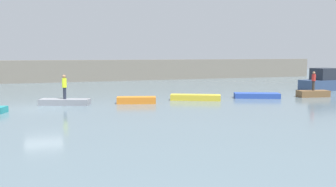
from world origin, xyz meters
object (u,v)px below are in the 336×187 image
object	(u,v)px
rowboat_yellow	(195,97)
rowboat_blue	(257,96)
motorboat	(325,82)
person_red_shirt	(314,80)
rowboat_grey	(65,102)
rowboat_orange	(136,100)
person_hiviz_shirt	(64,85)
rowboat_brown	(313,94)

from	to	relation	value
rowboat_yellow	rowboat_blue	xyz separation A→B (m)	(5.36, -0.29, -0.02)
rowboat_blue	rowboat_yellow	bearing A→B (deg)	-160.67
motorboat	person_red_shirt	world-z (taller)	motorboat
rowboat_grey	rowboat_blue	bearing A→B (deg)	18.29
rowboat_orange	person_hiviz_shirt	distance (m)	5.25
rowboat_orange	rowboat_blue	world-z (taller)	rowboat_orange
rowboat_brown	rowboat_orange	bearing A→B (deg)	-174.68
rowboat_brown	rowboat_blue	bearing A→B (deg)	179.22
rowboat_orange	rowboat_yellow	world-z (taller)	rowboat_orange
motorboat	rowboat_orange	distance (m)	20.61
rowboat_grey	person_hiviz_shirt	xyz separation A→B (m)	(0.00, 0.00, 1.19)
rowboat_yellow	person_hiviz_shirt	size ratio (longest dim) A/B	2.25
rowboat_blue	rowboat_orange	bearing A→B (deg)	-157.59
rowboat_yellow	person_hiviz_shirt	xyz separation A→B (m)	(-9.88, 0.58, 1.18)
person_red_shirt	rowboat_blue	bearing A→B (deg)	170.82
motorboat	rowboat_yellow	size ratio (longest dim) A/B	1.40
rowboat_orange	person_red_shirt	xyz separation A→B (m)	(15.18, -0.82, 1.18)
rowboat_brown	person_red_shirt	size ratio (longest dim) A/B	1.64
motorboat	rowboat_brown	size ratio (longest dim) A/B	2.08
person_hiviz_shirt	person_red_shirt	world-z (taller)	person_hiviz_shirt
rowboat_grey	person_red_shirt	world-z (taller)	person_red_shirt
motorboat	person_hiviz_shirt	xyz separation A→B (m)	(-25.35, -2.67, 0.58)
rowboat_brown	motorboat	bearing A→B (deg)	48.67
rowboat_blue	rowboat_grey	bearing A→B (deg)	-160.80
rowboat_brown	person_hiviz_shirt	bearing A→B (deg)	-176.34
rowboat_grey	rowboat_orange	bearing A→B (deg)	11.88
motorboat	rowboat_yellow	xyz separation A→B (m)	(-15.47, -3.24, -0.60)
rowboat_orange	rowboat_blue	distance (m)	10.20
rowboat_yellow	rowboat_brown	distance (m)	10.40
rowboat_orange	person_hiviz_shirt	size ratio (longest dim) A/B	1.64
motorboat	person_red_shirt	size ratio (longest dim) A/B	3.42
rowboat_orange	rowboat_brown	bearing A→B (deg)	11.93
motorboat	rowboat_orange	bearing A→B (deg)	-170.15
rowboat_orange	motorboat	bearing A→B (deg)	24.87
rowboat_yellow	person_hiviz_shirt	world-z (taller)	person_hiviz_shirt
rowboat_yellow	person_red_shirt	size ratio (longest dim) A/B	2.44
rowboat_orange	person_red_shirt	bearing A→B (deg)	11.93
rowboat_grey	person_hiviz_shirt	size ratio (longest dim) A/B	2.03
motorboat	rowboat_grey	world-z (taller)	motorboat
motorboat	rowboat_grey	size ratio (longest dim) A/B	1.55
rowboat_grey	rowboat_brown	bearing A→B (deg)	16.82
motorboat	rowboat_brown	xyz separation A→B (m)	(-5.13, -4.34, -0.56)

